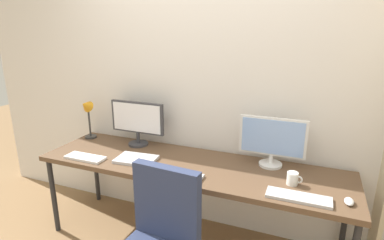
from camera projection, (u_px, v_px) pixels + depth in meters
The scene contains 11 objects.
wall_back at pixel (208, 85), 2.69m from camera, with size 4.87×0.10×2.60m.
desk at pixel (190, 169), 2.49m from camera, with size 2.47×0.68×0.74m.
monitor_left at pixel (137, 121), 2.82m from camera, with size 0.52×0.18×0.41m.
monitor_right at pixel (272, 140), 2.39m from camera, with size 0.51×0.18×0.39m.
desk_lamp at pixel (87, 112), 2.97m from camera, with size 0.11×0.15×0.41m.
keyboard_left at pixel (85, 157), 2.57m from camera, with size 0.34×0.13×0.02m, color silver.
keyboard_center at pixel (178, 175), 2.27m from camera, with size 0.38×0.13×0.02m, color silver.
keyboard_right at pixel (298, 197), 1.97m from camera, with size 0.40×0.13×0.02m, color silver.
computer_mouse at pixel (349, 201), 1.91m from camera, with size 0.06×0.10×0.03m, color silver.
laptop_closed at pixel (136, 159), 2.53m from camera, with size 0.32×0.22×0.02m, color silver.
coffee_mug at pixel (293, 179), 2.14m from camera, with size 0.11×0.08×0.09m.
Camera 1 is at (0.87, -1.50, 1.78)m, focal length 29.14 mm.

